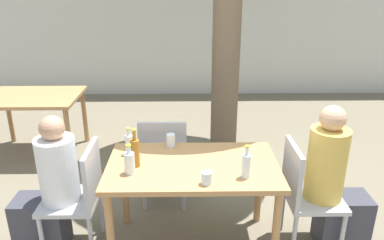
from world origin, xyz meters
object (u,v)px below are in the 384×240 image
person_seated_0 (49,194)px  water_bottle_2 (129,144)px  dining_table_front (193,175)px  water_bottle_3 (129,162)px  patio_chair_1 (304,191)px  patio_chair_0 (80,193)px  drinking_glass_0 (207,178)px  patio_chair_2 (164,156)px  water_bottle_0 (246,165)px  drinking_glass_1 (171,140)px  amber_bottle_1 (135,152)px  person_seated_1 (334,188)px  dining_table_back (33,104)px

person_seated_0 → water_bottle_2: person_seated_0 is taller
dining_table_front → water_bottle_3: 0.52m
patio_chair_1 → dining_table_front: bearing=90.0°
patio_chair_0 → drinking_glass_0: patio_chair_0 is taller
patio_chair_1 → patio_chair_2: size_ratio=1.00×
patio_chair_0 → water_bottle_0: (1.28, -0.21, 0.35)m
patio_chair_0 → drinking_glass_1: patio_chair_0 is taller
water_bottle_3 → drinking_glass_0: water_bottle_3 is taller
patio_chair_2 → amber_bottle_1: amber_bottle_1 is taller
person_seated_0 → amber_bottle_1: bearing=88.1°
person_seated_1 → water_bottle_2: 1.69m
amber_bottle_1 → drinking_glass_1: (0.25, 0.35, -0.06)m
amber_bottle_1 → water_bottle_3: 0.12m
person_seated_1 → drinking_glass_0: person_seated_1 is taller
dining_table_front → patio_chair_2: bearing=112.9°
water_bottle_0 → amber_bottle_1: size_ratio=0.83×
patio_chair_1 → drinking_glass_0: 0.91m
patio_chair_0 → drinking_glass_1: bearing=114.2°
drinking_glass_0 → amber_bottle_1: bearing=152.8°
person_seated_0 → patio_chair_0: bearing=90.0°
patio_chair_0 → drinking_glass_1: (0.72, 0.32, 0.31)m
dining_table_front → water_bottle_0: water_bottle_0 is taller
person_seated_0 → person_seated_1: size_ratio=0.95×
patio_chair_2 → patio_chair_0: bearing=44.8°
patio_chair_1 → person_seated_0: size_ratio=0.78×
amber_bottle_1 → water_bottle_2: size_ratio=1.31×
dining_table_back → amber_bottle_1: size_ratio=3.68×
dining_table_back → patio_chair_1: patio_chair_1 is taller
water_bottle_2 → drinking_glass_1: water_bottle_2 is taller
water_bottle_2 → water_bottle_0: bearing=-23.5°
water_bottle_3 → patio_chair_0: bearing=162.8°
water_bottle_2 → drinking_glass_1: (0.33, 0.14, -0.03)m
water_bottle_0 → water_bottle_3: 0.85m
dining_table_front → drinking_glass_0: (0.09, -0.29, 0.14)m
dining_table_back → patio_chair_2: patio_chair_2 is taller
person_seated_0 → drinking_glass_1: 1.06m
patio_chair_2 → water_bottle_3: (-0.20, -0.76, 0.34)m
patio_chair_0 → water_bottle_2: 0.54m
water_bottle_0 → drinking_glass_0: 0.30m
person_seated_0 → person_seated_1: person_seated_1 is taller
person_seated_0 → amber_bottle_1: size_ratio=3.84×
patio_chair_0 → patio_chair_2: same height
water_bottle_2 → water_bottle_3: water_bottle_2 is taller
water_bottle_0 → water_bottle_3: water_bottle_0 is taller
amber_bottle_1 → drinking_glass_0: amber_bottle_1 is taller
patio_chair_2 → drinking_glass_0: patio_chair_2 is taller
patio_chair_0 → water_bottle_2: size_ratio=3.93×
dining_table_back → amber_bottle_1: 2.35m
water_bottle_2 → drinking_glass_0: (0.60, -0.47, -0.04)m
water_bottle_0 → amber_bottle_1: bearing=167.1°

